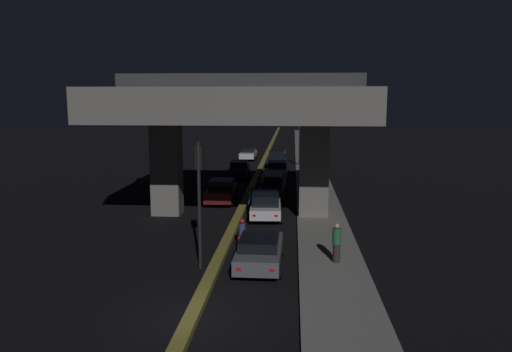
{
  "coord_description": "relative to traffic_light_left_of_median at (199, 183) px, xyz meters",
  "views": [
    {
      "loc": [
        3.24,
        -15.39,
        7.29
      ],
      "look_at": [
        0.69,
        18.89,
        1.77
      ],
      "focal_mm": 35.0,
      "sensor_mm": 36.0,
      "label": 1
    }
  ],
  "objects": [
    {
      "name": "motorcycle_blue_filtering_mid",
      "position": [
        1.23,
        10.92,
        -3.04
      ],
      "size": [
        0.33,
        2.02,
        1.53
      ],
      "rotation": [
        0.0,
        0.0,
        1.55
      ],
      "color": "black",
      "rests_on": "ground_plane"
    },
    {
      "name": "motorcycle_white_filtering_far",
      "position": [
        1.6,
        18.07,
        -3.08
      ],
      "size": [
        0.33,
        1.98,
        1.43
      ],
      "rotation": [
        0.0,
        0.0,
        1.54
      ],
      "color": "black",
      "rests_on": "ground_plane"
    },
    {
      "name": "traffic_light_left_of_median",
      "position": [
        0.0,
        0.0,
        0.0
      ],
      "size": [
        0.3,
        0.49,
        5.42
      ],
      "color": "black",
      "rests_on": "ground_plane"
    },
    {
      "name": "car_white_third_oncoming",
      "position": [
        -1.24,
        36.79,
        -2.97
      ],
      "size": [
        1.91,
        4.09,
        1.4
      ],
      "rotation": [
        0.0,
        0.0,
        -1.6
      ],
      "color": "silver",
      "rests_on": "ground_plane"
    },
    {
      "name": "car_dark_red_lead_oncoming",
      "position": [
        -1.03,
        13.4,
        -2.9
      ],
      "size": [
        2.06,
        4.66,
        1.57
      ],
      "rotation": [
        0.0,
        0.0,
        -1.55
      ],
      "color": "#591414",
      "rests_on": "ground_plane"
    },
    {
      "name": "elevated_overpass",
      "position": [
        0.64,
        9.65,
        2.87
      ],
      "size": [
        14.91,
        13.61,
        8.62
      ],
      "color": "slate",
      "rests_on": "ground_plane"
    },
    {
      "name": "ground_plane",
      "position": [
        0.64,
        -4.9,
        -3.69
      ],
      "size": [
        200.0,
        200.0,
        0.0
      ],
      "primitive_type": "plane",
      "color": "black"
    },
    {
      "name": "car_dark_green_fifth",
      "position": [
        2.37,
        29.28,
        -2.67
      ],
      "size": [
        1.95,
        4.17,
        1.96
      ],
      "rotation": [
        0.0,
        0.0,
        1.54
      ],
      "color": "black",
      "rests_on": "ground_plane"
    },
    {
      "name": "pedestrian_on_sidewalk",
      "position": [
        5.83,
        0.81,
        -2.7
      ],
      "size": [
        0.39,
        0.39,
        1.73
      ],
      "color": "#2D261E",
      "rests_on": "sidewalk_right"
    },
    {
      "name": "car_dark_blue_third",
      "position": [
        2.49,
        14.63,
        -2.74
      ],
      "size": [
        1.98,
        4.78,
        1.84
      ],
      "rotation": [
        0.0,
        0.0,
        1.53
      ],
      "color": "#141938",
      "rests_on": "ground_plane"
    },
    {
      "name": "car_grey_lead",
      "position": [
        2.51,
        0.35,
        -2.97
      ],
      "size": [
        2.05,
        4.55,
        1.36
      ],
      "rotation": [
        0.0,
        0.0,
        1.56
      ],
      "color": "#515459",
      "rests_on": "ground_plane"
    },
    {
      "name": "motorcycle_red_filtering_near",
      "position": [
        1.49,
        2.87,
        -3.06
      ],
      "size": [
        0.34,
        1.89,
        1.47
      ],
      "rotation": [
        0.0,
        0.0,
        1.5
      ],
      "color": "black",
      "rests_on": "ground_plane"
    },
    {
      "name": "sidewalk_right",
      "position": [
        5.64,
        23.1,
        -3.62
      ],
      "size": [
        2.9,
        126.0,
        0.13
      ],
      "primitive_type": "cube",
      "color": "gray",
      "rests_on": "ground_plane"
    },
    {
      "name": "car_dark_blue_second_oncoming",
      "position": [
        -0.89,
        23.64,
        -2.91
      ],
      "size": [
        1.99,
        4.0,
        1.52
      ],
      "rotation": [
        0.0,
        0.0,
        -1.53
      ],
      "color": "#141938",
      "rests_on": "ground_plane"
    },
    {
      "name": "car_silver_fourth",
      "position": [
        2.54,
        23.3,
        -2.86
      ],
      "size": [
        1.95,
        3.94,
        1.62
      ],
      "rotation": [
        0.0,
        0.0,
        1.56
      ],
      "color": "gray",
      "rests_on": "ground_plane"
    },
    {
      "name": "median_divider",
      "position": [
        0.64,
        30.1,
        -3.56
      ],
      "size": [
        0.49,
        126.0,
        0.25
      ],
      "primitive_type": "cube",
      "color": "olive",
      "rests_on": "ground_plane"
    },
    {
      "name": "street_lamp",
      "position": [
        4.21,
        31.81,
        1.23
      ],
      "size": [
        2.64,
        0.32,
        8.29
      ],
      "color": "#2D2D30",
      "rests_on": "ground_plane"
    },
    {
      "name": "car_white_second",
      "position": [
        2.29,
        9.05,
        -2.87
      ],
      "size": [
        2.07,
        4.29,
        1.53
      ],
      "rotation": [
        0.0,
        0.0,
        1.61
      ],
      "color": "silver",
      "rests_on": "ground_plane"
    }
  ]
}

